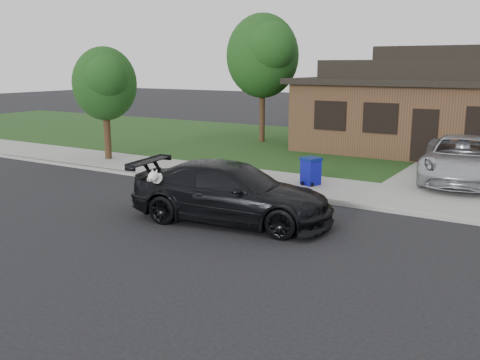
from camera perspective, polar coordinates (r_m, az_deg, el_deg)
The scene contains 11 objects.
ground at distance 14.46m, azimuth -7.49°, elevation -3.89°, with size 120.00×120.00×0.00m, color black.
sidewalk at distance 18.46m, azimuth 2.32°, elevation -0.07°, with size 60.00×3.00×0.12m, color gray.
curb at distance 17.20m, azimuth -0.14°, elevation -0.97°, with size 60.00×0.12×0.12m, color gray.
lawn at distance 25.62m, azimuth 11.16°, elevation 3.19°, with size 60.00×13.00×0.13m, color #193814.
driveway at distance 21.28m, azimuth 23.48°, elevation 0.59°, with size 4.50×13.00×0.14m, color gray.
sedan at distance 13.73m, azimuth -0.96°, elevation -1.34°, with size 5.54×2.91×1.53m.
minivan at distance 19.39m, azimuth 22.56°, elevation 2.09°, with size 2.49×5.41×1.50m, color #B0B2B8.
recycling_bin at distance 17.64m, azimuth 7.56°, elevation 0.97°, with size 0.71×0.71×0.90m.
house at distance 26.24m, azimuth 21.18°, elevation 7.36°, with size 12.60×8.60×4.65m.
tree_0 at distance 27.03m, azimuth 2.61°, elevation 13.25°, with size 3.78×3.60×6.34m.
tree_2 at distance 22.68m, azimuth -14.19°, elevation 10.04°, with size 2.73×2.60×4.59m.
Camera 1 is at (8.84, -10.73, 3.99)m, focal length 40.00 mm.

